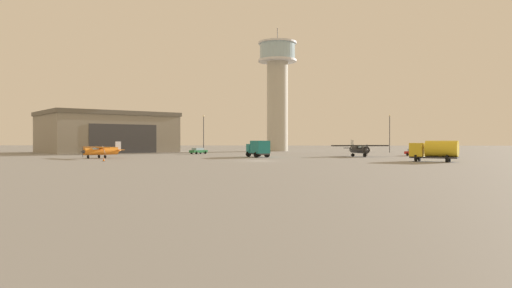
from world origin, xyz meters
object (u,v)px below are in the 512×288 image
object	(u,v)px
control_tower	(277,85)
light_post_north	(204,131)
car_red	(416,152)
car_green	(198,151)
light_post_west	(390,130)
airplane_orange	(101,150)
truck_box_teal	(258,148)
truck_fuel_tanker_yellow	(435,150)
airplane_black	(359,149)
traffic_cone_near_left	(104,159)

from	to	relation	value
control_tower	light_post_north	xyz separation A→B (m)	(-17.60, -20.60, -13.34)
car_red	car_green	size ratio (longest dim) A/B	1.07
light_post_west	airplane_orange	bearing A→B (deg)	-145.63
control_tower	truck_box_teal	bearing A→B (deg)	-93.78
control_tower	light_post_west	xyz separation A→B (m)	(28.17, -13.92, -13.14)
truck_fuel_tanker_yellow	control_tower	bearing A→B (deg)	-41.19
truck_box_teal	car_red	xyz separation A→B (m)	(30.87, 9.08, -0.92)
light_post_west	light_post_north	xyz separation A→B (m)	(-45.77, -6.68, -0.20)
light_post_north	airplane_black	bearing A→B (deg)	-34.11
car_green	light_post_north	bearing A→B (deg)	37.90
control_tower	truck_box_teal	size ratio (longest dim) A/B	5.12
airplane_black	airplane_orange	distance (m)	46.45
control_tower	traffic_cone_near_left	world-z (taller)	control_tower
car_green	control_tower	bearing A→B (deg)	5.46
control_tower	car_red	bearing A→B (deg)	-53.68
airplane_black	truck_fuel_tanker_yellow	bearing A→B (deg)	7.69
airplane_orange	truck_box_teal	world-z (taller)	truck_box_teal
control_tower	airplane_orange	bearing A→B (deg)	-118.99
truck_fuel_tanker_yellow	light_post_north	bearing A→B (deg)	-17.51
airplane_black	truck_box_teal	world-z (taller)	airplane_black
airplane_orange	truck_fuel_tanker_yellow	xyz separation A→B (m)	(52.67, -9.60, 0.36)
airplane_orange	light_post_west	world-z (taller)	light_post_west
truck_fuel_tanker_yellow	light_post_north	world-z (taller)	light_post_north
car_green	traffic_cone_near_left	bearing A→B (deg)	-154.26
light_post_west	light_post_north	size ratio (longest dim) A/B	1.04
truck_box_teal	traffic_cone_near_left	xyz separation A→B (m)	(-21.91, -17.22, -1.36)
airplane_orange	car_green	world-z (taller)	airplane_orange
truck_fuel_tanker_yellow	light_post_west	distance (m)	49.55
truck_box_teal	traffic_cone_near_left	size ratio (longest dim) A/B	11.44
airplane_orange	airplane_black	bearing A→B (deg)	142.86
control_tower	car_green	xyz separation A→B (m)	(-17.54, -28.08, -18.00)
truck_fuel_tanker_yellow	car_green	distance (m)	53.59
control_tower	airplane_black	xyz separation A→B (m)	(15.69, -43.15, -17.25)
control_tower	light_post_north	distance (m)	30.20
control_tower	airplane_black	distance (m)	49.04
car_green	traffic_cone_near_left	distance (m)	36.76
car_red	truck_fuel_tanker_yellow	bearing A→B (deg)	-47.57
car_green	car_red	bearing A→B (deg)	-64.61
car_red	light_post_north	xyz separation A→B (m)	(-45.37, 17.17, 4.66)
car_green	traffic_cone_near_left	size ratio (longest dim) A/B	7.23
car_green	airplane_orange	bearing A→B (deg)	-167.99
light_post_west	light_post_north	world-z (taller)	light_post_west
light_post_north	airplane_orange	bearing A→B (deg)	-110.08
control_tower	traffic_cone_near_left	distance (m)	71.21
truck_box_teal	light_post_west	bearing A→B (deg)	-67.32
traffic_cone_near_left	truck_fuel_tanker_yellow	bearing A→B (deg)	1.22
truck_fuel_tanker_yellow	traffic_cone_near_left	size ratio (longest dim) A/B	11.41
truck_box_teal	traffic_cone_near_left	bearing A→B (deg)	104.37
airplane_black	airplane_orange	bearing A→B (deg)	-89.84
control_tower	airplane_orange	size ratio (longest dim) A/B	4.20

